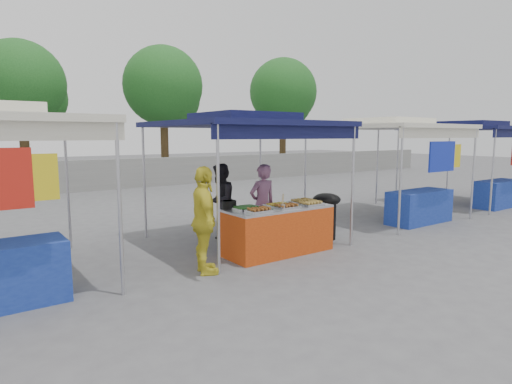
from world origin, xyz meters
TOP-DOWN VIEW (x-y plane):
  - ground_plane at (0.00, 0.00)m, footprint 80.00×80.00m
  - back_wall at (0.00, 11.00)m, footprint 40.00×0.25m
  - main_canopy at (0.00, 0.97)m, footprint 3.20×3.20m
  - neighbor_stall_right at (4.50, 0.57)m, footprint 3.20×3.20m
  - neighbor_stall_far at (8.50, 0.57)m, footprint 3.20×3.20m
  - tree_1 at (-2.11, 13.38)m, footprint 3.48×3.41m
  - tree_2 at (3.61, 12.76)m, footprint 3.64×3.60m
  - tree_3 at (10.64, 12.66)m, footprint 3.72×3.69m
  - vendor_table at (0.00, -0.10)m, footprint 2.00×0.80m
  - food_tray_fl at (-0.61, -0.34)m, footprint 0.42×0.30m
  - food_tray_fm at (-0.00, -0.32)m, footprint 0.42×0.30m
  - food_tray_fr at (0.58, -0.34)m, footprint 0.42×0.30m
  - food_tray_bl at (-0.66, -0.02)m, footprint 0.42×0.30m
  - food_tray_bm at (0.01, -0.04)m, footprint 0.42×0.30m
  - food_tray_br at (0.62, -0.03)m, footprint 0.42×0.30m
  - cooking_pot at (-0.83, 0.26)m, footprint 0.25×0.25m
  - skewer_cup at (-0.14, -0.39)m, footprint 0.08×0.08m
  - wok_burner at (1.47, 0.15)m, footprint 0.57×0.57m
  - crate_left at (-0.33, 0.62)m, footprint 0.53×0.37m
  - crate_right at (0.20, 0.42)m, footprint 0.49×0.34m
  - crate_stacked at (0.20, 0.42)m, footprint 0.45×0.32m
  - vendor_woman at (0.16, 0.60)m, footprint 0.59×0.40m
  - helper_man at (-0.22, 1.56)m, footprint 0.96×0.94m
  - customer_person at (-1.66, -0.34)m, footprint 0.68×1.06m

SIDE VIEW (x-z plane):
  - ground_plane at x=0.00m, z-range 0.00..0.00m
  - crate_right at x=0.20m, z-range 0.00..0.29m
  - crate_left at x=-0.33m, z-range 0.00..0.32m
  - vendor_table at x=0.00m, z-range 0.00..0.85m
  - crate_stacked at x=0.20m, z-range 0.29..0.56m
  - wok_burner at x=1.47m, z-range 0.09..1.05m
  - back_wall at x=0.00m, z-range 0.00..1.20m
  - helper_man at x=-0.22m, z-range 0.00..1.56m
  - vendor_woman at x=0.16m, z-range 0.00..1.58m
  - customer_person at x=-1.66m, z-range 0.00..1.68m
  - food_tray_fl at x=-0.61m, z-range 0.85..0.92m
  - food_tray_fm at x=0.00m, z-range 0.85..0.92m
  - food_tray_fr at x=0.58m, z-range 0.85..0.92m
  - food_tray_bl at x=-0.66m, z-range 0.85..0.92m
  - food_tray_bm at x=0.01m, z-range 0.85..0.92m
  - food_tray_br at x=0.62m, z-range 0.85..0.92m
  - skewer_cup at x=-0.14m, z-range 0.85..0.95m
  - cooking_pot at x=-0.83m, z-range 0.85..1.00m
  - neighbor_stall_right at x=4.50m, z-range 0.32..2.89m
  - neighbor_stall_far at x=8.50m, z-range 0.32..2.89m
  - main_canopy at x=0.00m, z-range 1.08..3.65m
  - tree_1 at x=-2.11m, z-range 1.07..6.93m
  - tree_2 at x=3.61m, z-range 1.14..7.33m
  - tree_3 at x=10.64m, z-range 1.17..7.51m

